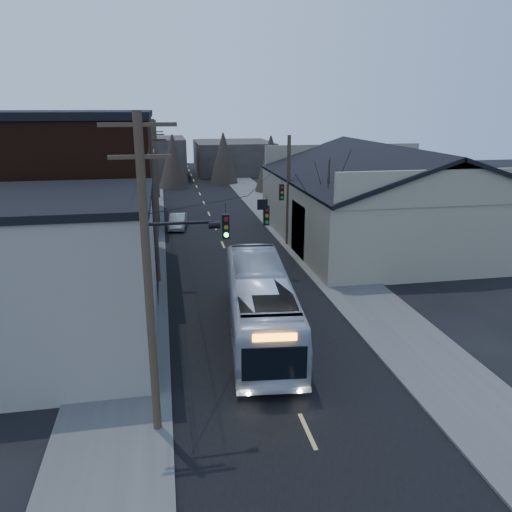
{
  "coord_description": "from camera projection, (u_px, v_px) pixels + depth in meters",
  "views": [
    {
      "loc": [
        -4.36,
        -11.92,
        10.63
      ],
      "look_at": [
        0.22,
        12.81,
        3.0
      ],
      "focal_mm": 35.0,
      "sensor_mm": 36.0,
      "label": 1
    }
  ],
  "objects": [
    {
      "name": "ground",
      "position": [
        326.0,
        472.0,
        15.06
      ],
      "size": [
        160.0,
        160.0,
        0.0
      ],
      "primitive_type": "plane",
      "color": "black",
      "rests_on": "ground"
    },
    {
      "name": "utility_lines",
      "position": [
        182.0,
        187.0,
        35.79
      ],
      "size": [
        11.24,
        45.28,
        10.5
      ],
      "color": "#382B1E",
      "rests_on": "ground"
    },
    {
      "name": "bus",
      "position": [
        260.0,
        304.0,
        23.53
      ],
      "size": [
        3.94,
        12.01,
        3.28
      ],
      "primitive_type": "imported",
      "rotation": [
        0.0,
        0.0,
        3.04
      ],
      "color": "silver",
      "rests_on": "ground"
    },
    {
      "name": "sidewalk_right",
      "position": [
        290.0,
        229.0,
        44.4
      ],
      "size": [
        4.0,
        110.0,
        0.12
      ],
      "primitive_type": "cube",
      "color": "#474744",
      "rests_on": "ground"
    },
    {
      "name": "sidewalk_left",
      "position": [
        141.0,
        235.0,
        42.13
      ],
      "size": [
        4.0,
        110.0,
        0.12
      ],
      "primitive_type": "cube",
      "color": "#474744",
      "rests_on": "ground"
    },
    {
      "name": "building_left_far",
      "position": [
        108.0,
        185.0,
        46.26
      ],
      "size": [
        9.0,
        14.0,
        7.0
      ],
      "primitive_type": "cube",
      "color": "#2D2924",
      "rests_on": "ground"
    },
    {
      "name": "bare_tree",
      "position": [
        327.0,
        213.0,
        33.96
      ],
      "size": [
        0.4,
        0.4,
        7.2
      ],
      "primitive_type": "cone",
      "color": "black",
      "rests_on": "ground"
    },
    {
      "name": "parked_car",
      "position": [
        178.0,
        221.0,
        44.61
      ],
      "size": [
        1.86,
        4.09,
        1.3
      ],
      "primitive_type": "imported",
      "rotation": [
        0.0,
        0.0,
        -0.13
      ],
      "color": "#9A9DA1",
      "rests_on": "ground"
    },
    {
      "name": "warehouse",
      "position": [
        384.0,
        208.0,
        40.06
      ],
      "size": [
        16.16,
        20.6,
        7.73
      ],
      "color": "gray",
      "rests_on": "ground"
    },
    {
      "name": "road_surface",
      "position": [
        217.0,
        233.0,
        43.28
      ],
      "size": [
        9.0,
        110.0,
        0.02
      ],
      "primitive_type": "cube",
      "color": "black",
      "rests_on": "ground"
    },
    {
      "name": "building_far_right",
      "position": [
        233.0,
        157.0,
        81.42
      ],
      "size": [
        12.0,
        14.0,
        5.0
      ],
      "primitive_type": "cube",
      "color": "#2D2924",
      "rests_on": "ground"
    },
    {
      "name": "building_clapboard",
      "position": [
        57.0,
        282.0,
        20.94
      ],
      "size": [
        8.0,
        8.0,
        7.0
      ],
      "primitive_type": "cube",
      "color": "slate",
      "rests_on": "ground"
    },
    {
      "name": "building_brick",
      "position": [
        72.0,
        200.0,
        30.68
      ],
      "size": [
        10.0,
        12.0,
        10.0
      ],
      "primitive_type": "cube",
      "color": "black",
      "rests_on": "ground"
    },
    {
      "name": "building_far_left",
      "position": [
        151.0,
        158.0,
        74.3
      ],
      "size": [
        10.0,
        12.0,
        6.0
      ],
      "primitive_type": "cube",
      "color": "#2D2924",
      "rests_on": "ground"
    }
  ]
}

